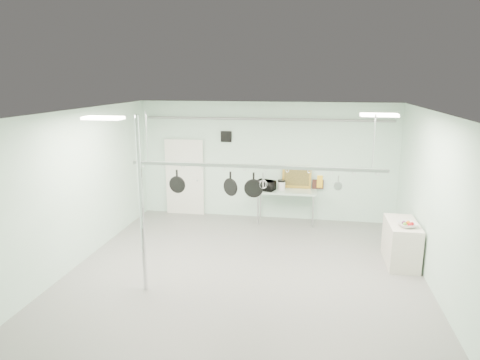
% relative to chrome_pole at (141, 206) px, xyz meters
% --- Properties ---
extents(floor, '(8.00, 8.00, 0.00)m').
position_rel_chrome_pole_xyz_m(floor, '(1.70, 0.60, -1.60)').
color(floor, gray).
rests_on(floor, ground).
extents(ceiling, '(7.00, 8.00, 0.02)m').
position_rel_chrome_pole_xyz_m(ceiling, '(1.70, 0.60, 1.59)').
color(ceiling, silver).
rests_on(ceiling, back_wall).
extents(back_wall, '(7.00, 0.02, 3.20)m').
position_rel_chrome_pole_xyz_m(back_wall, '(1.70, 4.59, 0.00)').
color(back_wall, silver).
rests_on(back_wall, floor).
extents(right_wall, '(0.02, 8.00, 3.20)m').
position_rel_chrome_pole_xyz_m(right_wall, '(5.19, 0.60, 0.00)').
color(right_wall, silver).
rests_on(right_wall, floor).
extents(door, '(1.10, 0.10, 2.20)m').
position_rel_chrome_pole_xyz_m(door, '(-0.60, 4.54, -0.55)').
color(door, silver).
rests_on(door, floor).
extents(wall_vent, '(0.30, 0.04, 0.30)m').
position_rel_chrome_pole_xyz_m(wall_vent, '(0.60, 4.57, 0.65)').
color(wall_vent, black).
rests_on(wall_vent, back_wall).
extents(conduit_pipe, '(6.60, 0.07, 0.07)m').
position_rel_chrome_pole_xyz_m(conduit_pipe, '(1.70, 4.50, 1.15)').
color(conduit_pipe, gray).
rests_on(conduit_pipe, back_wall).
extents(chrome_pole, '(0.08, 0.08, 3.20)m').
position_rel_chrome_pole_xyz_m(chrome_pole, '(0.00, 0.00, 0.00)').
color(chrome_pole, silver).
rests_on(chrome_pole, floor).
extents(prep_table, '(1.60, 0.70, 0.91)m').
position_rel_chrome_pole_xyz_m(prep_table, '(2.30, 4.20, -0.77)').
color(prep_table, '#A7C5AF').
rests_on(prep_table, floor).
extents(side_cabinet, '(0.60, 1.20, 0.90)m').
position_rel_chrome_pole_xyz_m(side_cabinet, '(4.85, 2.00, -1.15)').
color(side_cabinet, beige).
rests_on(side_cabinet, floor).
extents(pot_rack, '(4.80, 0.06, 1.00)m').
position_rel_chrome_pole_xyz_m(pot_rack, '(1.90, 0.90, 0.63)').
color(pot_rack, '#B7B7BC').
rests_on(pot_rack, ceiling).
extents(light_panel_left, '(0.65, 0.30, 0.05)m').
position_rel_chrome_pole_xyz_m(light_panel_left, '(-0.50, -0.20, 1.56)').
color(light_panel_left, white).
rests_on(light_panel_left, ceiling).
extents(light_panel_right, '(0.65, 0.30, 0.05)m').
position_rel_chrome_pole_xyz_m(light_panel_right, '(4.10, 1.20, 1.56)').
color(light_panel_right, white).
rests_on(light_panel_right, ceiling).
extents(microwave, '(0.56, 0.47, 0.26)m').
position_rel_chrome_pole_xyz_m(microwave, '(1.76, 4.12, -0.56)').
color(microwave, black).
rests_on(microwave, prep_table).
extents(coffee_canister, '(0.22, 0.22, 0.23)m').
position_rel_chrome_pole_xyz_m(coffee_canister, '(2.17, 4.20, -0.58)').
color(coffee_canister, silver).
rests_on(coffee_canister, prep_table).
extents(painting_large, '(0.78, 0.14, 0.58)m').
position_rel_chrome_pole_xyz_m(painting_large, '(2.55, 4.50, -0.41)').
color(painting_large, gold).
rests_on(painting_large, prep_table).
extents(painting_small, '(0.31, 0.11, 0.25)m').
position_rel_chrome_pole_xyz_m(painting_small, '(3.12, 4.50, -0.57)').
color(painting_small, '#361A12').
rests_on(painting_small, prep_table).
extents(fruit_bowl, '(0.46, 0.46, 0.09)m').
position_rel_chrome_pole_xyz_m(fruit_bowl, '(4.88, 1.72, -0.65)').
color(fruit_bowl, silver).
rests_on(fruit_bowl, side_cabinet).
extents(skillet_left, '(0.34, 0.10, 0.45)m').
position_rel_chrome_pole_xyz_m(skillet_left, '(0.37, 0.90, 0.26)').
color(skillet_left, black).
rests_on(skillet_left, pot_rack).
extents(skillet_mid, '(0.32, 0.23, 0.48)m').
position_rel_chrome_pole_xyz_m(skillet_mid, '(1.43, 0.90, 0.24)').
color(skillet_mid, black).
rests_on(skillet_mid, pot_rack).
extents(skillet_right, '(0.36, 0.07, 0.48)m').
position_rel_chrome_pole_xyz_m(skillet_right, '(1.87, 0.90, 0.24)').
color(skillet_right, black).
rests_on(skillet_right, pot_rack).
extents(whisk, '(0.20, 0.20, 0.29)m').
position_rel_chrome_pole_xyz_m(whisk, '(2.05, 0.90, 0.34)').
color(whisk, '#AFAEB3').
rests_on(whisk, pot_rack).
extents(grater, '(0.10, 0.05, 0.25)m').
position_rel_chrome_pole_xyz_m(grater, '(3.10, 0.90, 0.36)').
color(grater, yellow).
rests_on(grater, pot_rack).
extents(saucepan, '(0.17, 0.14, 0.28)m').
position_rel_chrome_pole_xyz_m(saucepan, '(3.43, 0.90, 0.34)').
color(saucepan, '#B3B3B8').
rests_on(saucepan, pot_rack).
extents(fruit_cluster, '(0.24, 0.24, 0.09)m').
position_rel_chrome_pole_xyz_m(fruit_cluster, '(4.88, 1.72, -0.61)').
color(fruit_cluster, '#A90F13').
rests_on(fruit_cluster, fruit_bowl).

